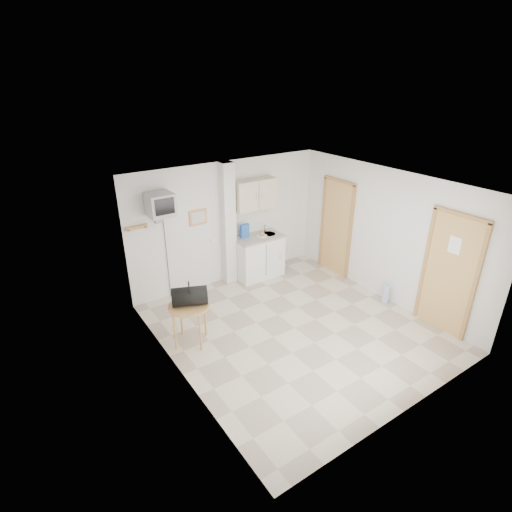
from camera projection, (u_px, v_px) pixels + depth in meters
ground at (295, 328)px, 6.90m from camera, size 4.50×4.50×0.00m
room_envelope at (307, 241)px, 6.44m from camera, size 4.24×4.54×2.55m
kitchenette at (258, 241)px, 8.36m from camera, size 1.03×0.58×2.10m
crt_television at (160, 205)px, 6.88m from camera, size 0.44×0.45×2.15m
round_table at (189, 310)px, 6.30m from camera, size 0.65×0.65×0.70m
duffel_bag at (190, 296)px, 6.21m from camera, size 0.62×0.49×0.41m
water_bottle at (386, 294)px, 7.61m from camera, size 0.13×0.13×0.40m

